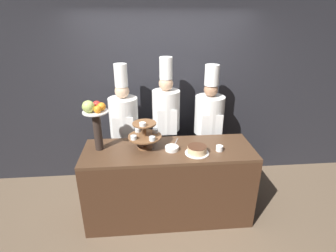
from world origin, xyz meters
The scene contains 11 objects.
ground_plane centered at (0.00, 0.00, 0.00)m, with size 14.00×14.00×0.00m, color brown.
wall_back centered at (0.00, 1.39, 1.40)m, with size 10.00×0.06×2.80m.
buffet_counter centered at (0.00, 0.34, 0.48)m, with size 2.01×0.68×0.95m.
tiered_stand centered at (-0.28, 0.39, 1.13)m, with size 0.39×0.39×0.36m.
fruit_pedestal centered at (-0.82, 0.41, 1.36)m, with size 0.28×0.28×0.61m.
cake_round centered at (0.31, 0.21, 1.00)m, with size 0.27×0.27×0.09m.
cup_white centered at (0.58, 0.25, 0.99)m, with size 0.08×0.08×0.06m.
serving_bowl_near centered at (0.03, 0.31, 0.98)m, with size 0.16×0.16×0.15m.
chef_left centered at (-0.56, 1.00, 0.97)m, with size 0.39×0.39×1.84m.
chef_center_left centered at (0.02, 1.00, 1.03)m, with size 0.37×0.37×1.92m.
chef_center_right centered at (0.63, 1.00, 0.97)m, with size 0.41×0.41×1.81m.
Camera 1 is at (-0.24, -2.37, 2.41)m, focal length 28.00 mm.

